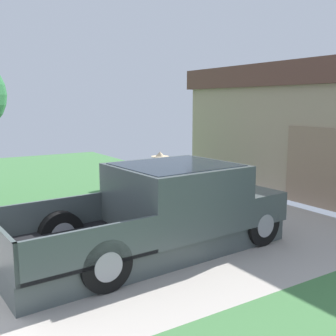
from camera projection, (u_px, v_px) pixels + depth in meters
name	position (u px, v px, depth m)	size (l,w,h in m)	color
pickup_truck	(168.00, 211.00, 7.46)	(2.36, 5.29, 1.58)	#485151
person_with_hat	(160.00, 180.00, 9.15)	(0.50, 0.40, 1.62)	#333842
handbag	(145.00, 215.00, 9.35)	(0.31, 0.21, 0.41)	tan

